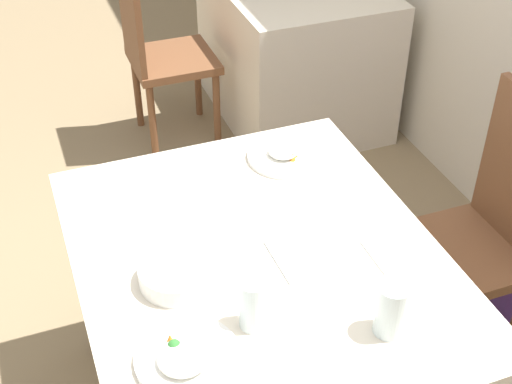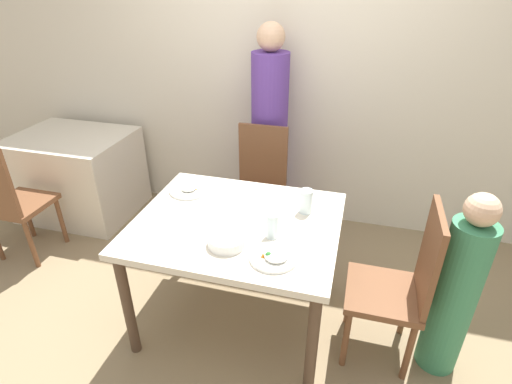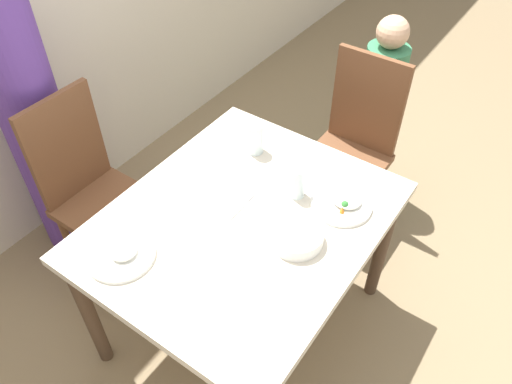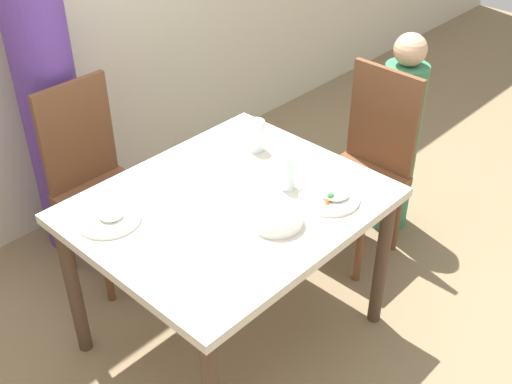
# 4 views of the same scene
# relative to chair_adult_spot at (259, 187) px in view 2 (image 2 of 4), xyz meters

# --- Properties ---
(ground_plane) EXTENTS (10.00, 10.00, 0.00)m
(ground_plane) POSITION_rel_chair_adult_spot_xyz_m (0.09, -0.83, -0.52)
(ground_plane) COLOR #847051
(wall_back) EXTENTS (10.00, 0.06, 2.70)m
(wall_back) POSITION_rel_chair_adult_spot_xyz_m (0.09, 0.55, 0.83)
(wall_back) COLOR beige
(wall_back) RESTS_ON ground_plane
(dining_table) EXTENTS (1.15, 0.96, 0.74)m
(dining_table) POSITION_rel_chair_adult_spot_xyz_m (0.09, -0.83, 0.14)
(dining_table) COLOR beige
(dining_table) RESTS_ON ground_plane
(chair_adult_spot) EXTENTS (0.40, 0.40, 0.98)m
(chair_adult_spot) POSITION_rel_chair_adult_spot_xyz_m (0.00, 0.00, 0.00)
(chair_adult_spot) COLOR brown
(chair_adult_spot) RESTS_ON ground_plane
(chair_child_spot) EXTENTS (0.40, 0.40, 0.98)m
(chair_child_spot) POSITION_rel_chair_adult_spot_xyz_m (1.01, -0.86, 0.00)
(chair_child_spot) COLOR brown
(chair_child_spot) RESTS_ON ground_plane
(person_adult) EXTENTS (0.29, 0.29, 1.67)m
(person_adult) POSITION_rel_chair_adult_spot_xyz_m (0.00, 0.31, 0.28)
(person_adult) COLOR #5B3893
(person_adult) RESTS_ON ground_plane
(person_child) EXTENTS (0.22, 0.22, 1.11)m
(person_child) POSITION_rel_chair_adult_spot_xyz_m (1.28, -0.86, 0.00)
(person_child) COLOR #387F56
(person_child) RESTS_ON ground_plane
(bowl_curry) EXTENTS (0.20, 0.20, 0.05)m
(bowl_curry) POSITION_rel_chair_adult_spot_xyz_m (0.11, -1.05, 0.25)
(bowl_curry) COLOR white
(bowl_curry) RESTS_ON dining_table
(plate_rice_adult) EXTENTS (0.24, 0.24, 0.05)m
(plate_rice_adult) POSITION_rel_chair_adult_spot_xyz_m (0.37, -1.11, 0.24)
(plate_rice_adult) COLOR white
(plate_rice_adult) RESTS_ON dining_table
(plate_rice_child) EXTENTS (0.25, 0.25, 0.05)m
(plate_rice_child) POSITION_rel_chair_adult_spot_xyz_m (-0.31, -0.58, 0.24)
(plate_rice_child) COLOR white
(plate_rice_child) RESTS_ON dining_table
(glass_water_tall) EXTENTS (0.08, 0.08, 0.14)m
(glass_water_tall) POSITION_rel_chair_adult_spot_xyz_m (0.45, -0.63, 0.30)
(glass_water_tall) COLOR silver
(glass_water_tall) RESTS_ON dining_table
(glass_water_short) EXTENTS (0.07, 0.07, 0.14)m
(glass_water_short) POSITION_rel_chair_adult_spot_xyz_m (0.32, -0.93, 0.30)
(glass_water_short) COLOR silver
(glass_water_short) RESTS_ON dining_table
(napkin_folded) EXTENTS (0.14, 0.14, 0.01)m
(napkin_folded) POSITION_rel_chair_adult_spot_xyz_m (0.21, -0.48, 0.23)
(napkin_folded) COLOR white
(napkin_folded) RESTS_ON dining_table
(fork_steel) EXTENTS (0.18, 0.02, 0.01)m
(fork_steel) POSITION_rel_chair_adult_spot_xyz_m (0.14, -0.78, 0.23)
(fork_steel) COLOR silver
(fork_steel) RESTS_ON dining_table
(background_table) EXTENTS (0.97, 0.76, 0.74)m
(background_table) POSITION_rel_chair_adult_spot_xyz_m (-1.71, 0.06, -0.15)
(background_table) COLOR beige
(background_table) RESTS_ON ground_plane
(chair_background) EXTENTS (0.40, 0.40, 0.98)m
(chair_background) POSITION_rel_chair_adult_spot_xyz_m (-1.71, -0.67, 0.00)
(chair_background) COLOR brown
(chair_background) RESTS_ON ground_plane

